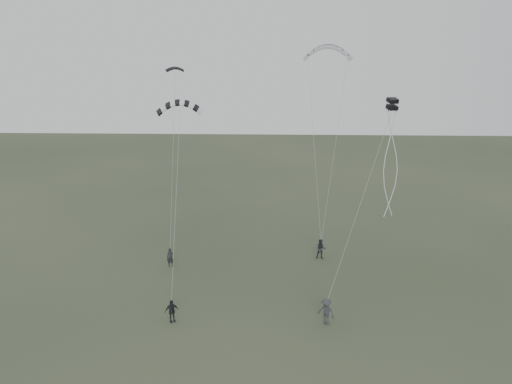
{
  "coord_description": "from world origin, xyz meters",
  "views": [
    {
      "loc": [
        2.77,
        -30.68,
        17.47
      ],
      "look_at": [
        1.48,
        5.53,
        6.78
      ],
      "focal_mm": 35.0,
      "sensor_mm": 36.0,
      "label": 1
    }
  ],
  "objects_px": {
    "flyer_right": "(321,249)",
    "kite_striped": "(180,103)",
    "kite_dark_small": "(175,68)",
    "flyer_left": "(170,257)",
    "flyer_center": "(172,311)",
    "kite_pale_large": "(328,47)",
    "flyer_far": "(326,312)",
    "kite_box": "(392,104)"
  },
  "relations": [
    {
      "from": "flyer_left",
      "to": "flyer_center",
      "type": "xyz_separation_m",
      "value": [
        1.8,
        -8.51,
        -0.0
      ]
    },
    {
      "from": "flyer_left",
      "to": "kite_box",
      "type": "relative_size",
      "value": 2.24
    },
    {
      "from": "kite_dark_small",
      "to": "kite_pale_large",
      "type": "relative_size",
      "value": 0.37
    },
    {
      "from": "kite_box",
      "to": "kite_dark_small",
      "type": "bearing_deg",
      "value": 128.84
    },
    {
      "from": "flyer_left",
      "to": "flyer_right",
      "type": "relative_size",
      "value": 0.91
    },
    {
      "from": "kite_dark_small",
      "to": "kite_box",
      "type": "distance_m",
      "value": 18.99
    },
    {
      "from": "flyer_right",
      "to": "kite_pale_large",
      "type": "height_order",
      "value": "kite_pale_large"
    },
    {
      "from": "flyer_left",
      "to": "kite_box",
      "type": "bearing_deg",
      "value": -17.96
    },
    {
      "from": "flyer_center",
      "to": "kite_pale_large",
      "type": "height_order",
      "value": "kite_pale_large"
    },
    {
      "from": "flyer_left",
      "to": "kite_dark_small",
      "type": "bearing_deg",
      "value": 87.55
    },
    {
      "from": "flyer_far",
      "to": "kite_striped",
      "type": "xyz_separation_m",
      "value": [
        -10.32,
        7.25,
        12.57
      ]
    },
    {
      "from": "flyer_center",
      "to": "flyer_far",
      "type": "bearing_deg",
      "value": -27.32
    },
    {
      "from": "flyer_far",
      "to": "kite_pale_large",
      "type": "relative_size",
      "value": 0.45
    },
    {
      "from": "flyer_left",
      "to": "flyer_right",
      "type": "distance_m",
      "value": 12.63
    },
    {
      "from": "flyer_right",
      "to": "flyer_center",
      "type": "relative_size",
      "value": 1.1
    },
    {
      "from": "flyer_right",
      "to": "kite_box",
      "type": "bearing_deg",
      "value": -56.33
    },
    {
      "from": "flyer_right",
      "to": "kite_box",
      "type": "relative_size",
      "value": 2.46
    },
    {
      "from": "kite_pale_large",
      "to": "kite_box",
      "type": "distance_m",
      "value": 11.43
    },
    {
      "from": "kite_dark_small",
      "to": "kite_pale_large",
      "type": "bearing_deg",
      "value": -19.53
    },
    {
      "from": "flyer_far",
      "to": "kite_box",
      "type": "height_order",
      "value": "kite_box"
    },
    {
      "from": "kite_dark_small",
      "to": "kite_striped",
      "type": "height_order",
      "value": "kite_dark_small"
    },
    {
      "from": "flyer_right",
      "to": "kite_striped",
      "type": "xyz_separation_m",
      "value": [
        -10.92,
        -3.2,
        12.62
      ]
    },
    {
      "from": "flyer_center",
      "to": "kite_dark_small",
      "type": "distance_m",
      "value": 20.53
    },
    {
      "from": "flyer_right",
      "to": "flyer_center",
      "type": "distance_m",
      "value": 14.96
    },
    {
      "from": "flyer_far",
      "to": "kite_dark_small",
      "type": "height_order",
      "value": "kite_dark_small"
    },
    {
      "from": "flyer_center",
      "to": "flyer_right",
      "type": "bearing_deg",
      "value": 16.93
    },
    {
      "from": "kite_pale_large",
      "to": "kite_box",
      "type": "height_order",
      "value": "kite_pale_large"
    },
    {
      "from": "flyer_far",
      "to": "kite_dark_small",
      "type": "relative_size",
      "value": 1.2
    },
    {
      "from": "flyer_right",
      "to": "kite_dark_small",
      "type": "relative_size",
      "value": 1.13
    },
    {
      "from": "kite_dark_small",
      "to": "kite_box",
      "type": "bearing_deg",
      "value": -53.18
    },
    {
      "from": "flyer_left",
      "to": "flyer_center",
      "type": "relative_size",
      "value": 1.0
    },
    {
      "from": "flyer_right",
      "to": "kite_striped",
      "type": "bearing_deg",
      "value": -159.27
    },
    {
      "from": "flyer_far",
      "to": "flyer_left",
      "type": "bearing_deg",
      "value": 178.64
    },
    {
      "from": "flyer_far",
      "to": "kite_pale_large",
      "type": "bearing_deg",
      "value": 120.38
    },
    {
      "from": "flyer_left",
      "to": "kite_striped",
      "type": "bearing_deg",
      "value": -40.69
    },
    {
      "from": "flyer_right",
      "to": "kite_pale_large",
      "type": "xyz_separation_m",
      "value": [
        0.34,
        3.99,
        16.48
      ]
    },
    {
      "from": "flyer_right",
      "to": "kite_dark_small",
      "type": "xyz_separation_m",
      "value": [
        -12.48,
        3.59,
        14.75
      ]
    },
    {
      "from": "flyer_far",
      "to": "kite_striped",
      "type": "bearing_deg",
      "value": 179.04
    },
    {
      "from": "flyer_left",
      "to": "flyer_center",
      "type": "height_order",
      "value": "flyer_left"
    },
    {
      "from": "flyer_center",
      "to": "flyer_far",
      "type": "relative_size",
      "value": 0.85
    },
    {
      "from": "flyer_right",
      "to": "kite_striped",
      "type": "distance_m",
      "value": 16.99
    },
    {
      "from": "kite_pale_large",
      "to": "flyer_right",
      "type": "bearing_deg",
      "value": -85.99
    }
  ]
}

